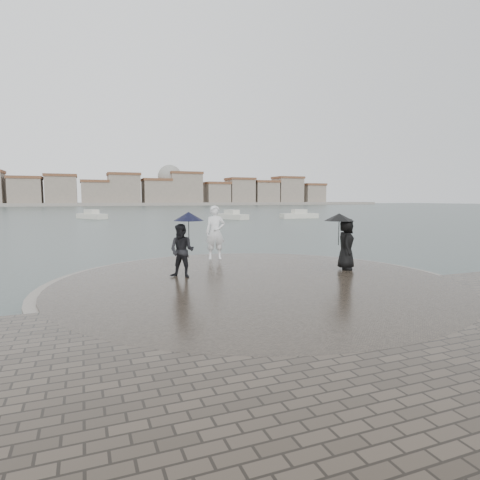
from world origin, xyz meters
name	(u,v)px	position (x,y,z in m)	size (l,w,h in m)	color
ground	(319,325)	(0.00, 0.00, 0.00)	(400.00, 400.00, 0.00)	#2B3835
kerb_ring	(256,286)	(0.00, 3.50, 0.16)	(12.50, 12.50, 0.32)	gray
quay_tip	(256,286)	(0.00, 3.50, 0.18)	(11.90, 11.90, 0.36)	#2D261E
statue	(215,232)	(0.17, 7.98, 1.45)	(0.79, 0.52, 2.17)	white
visitor_left	(184,243)	(-1.92, 4.72, 1.44)	(1.24, 1.07, 2.04)	black
visitor_right	(344,237)	(3.58, 4.03, 1.48)	(1.26, 1.15, 1.95)	black
far_skyline	(77,191)	(-6.29, 160.71, 5.61)	(260.00, 20.00, 37.00)	gray
boats	(208,216)	(11.62, 46.68, 0.38)	(32.64, 14.06, 1.50)	beige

